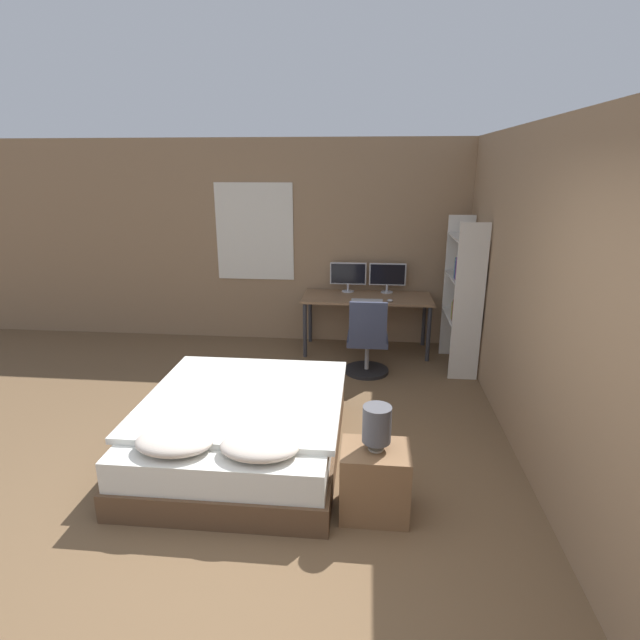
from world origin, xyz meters
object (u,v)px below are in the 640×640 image
bed (243,428)px  bookshelf (464,290)px  bedside_lamp (377,425)px  keyboard (367,301)px  monitor_left (348,275)px  desk (367,303)px  office_chair (367,345)px  computer_mouse (390,301)px  nightstand (375,481)px  monitor_right (387,276)px

bed → bookshelf: bearing=44.7°
bedside_lamp → keyboard: 3.00m
bedside_lamp → monitor_left: size_ratio=0.67×
monitor_left → keyboard: size_ratio=1.23×
monitor_left → desk: bearing=-42.8°
keyboard → office_chair: bearing=-88.1°
bookshelf → computer_mouse: bearing=162.0°
monitor_left → bookshelf: bookshelf is taller
computer_mouse → bookshelf: bookshelf is taller
office_chair → bookshelf: size_ratio=0.51×
bedside_lamp → bookshelf: bearing=69.4°
desk → monitor_left: (-0.26, 0.24, 0.31)m
nightstand → office_chair: 2.46m
bedside_lamp → desk: bearing=91.6°
office_chair → bookshelf: bookshelf is taller
keyboard → desk: bearing=90.0°
office_chair → bookshelf: (1.10, 0.27, 0.62)m
nightstand → bedside_lamp: bearing=0.0°
nightstand → monitor_left: size_ratio=1.06×
monitor_left → bookshelf: (1.38, -0.75, 0.01)m
nightstand → computer_mouse: size_ratio=7.25×
bed → computer_mouse: 2.75m
monitor_left → keyboard: monitor_left is taller
desk → bookshelf: 1.27m
keyboard → computer_mouse: size_ratio=5.56×
bed → bedside_lamp: size_ratio=5.96×
keyboard → monitor_left: bearing=118.6°
bed → desk: desk is taller
computer_mouse → office_chair: (-0.27, -0.54, -0.39)m
keyboard → bookshelf: size_ratio=0.22×
keyboard → nightstand: bearing=-88.3°
bedside_lamp → monitor_right: size_ratio=0.67×
bed → monitor_left: bearing=75.3°
nightstand → desk: 3.26m
monitor_left → computer_mouse: size_ratio=6.83×
bed → keyboard: size_ratio=4.91×
bedside_lamp → office_chair: (-0.07, 2.46, -0.33)m
monitor_left → monitor_right: 0.52m
nightstand → bookshelf: bearing=69.4°
monitor_left → keyboard: 0.58m
nightstand → office_chair: size_ratio=0.55×
bed → bedside_lamp: bearing=-29.9°
bedside_lamp → monitor_right: (0.17, 3.48, 0.27)m
bed → monitor_right: bearing=66.1°
nightstand → keyboard: size_ratio=1.30×
monitor_left → monitor_right: size_ratio=1.00×
bed → bookshelf: size_ratio=1.07×
bedside_lamp → computer_mouse: bearing=86.3°
office_chair → keyboard: bearing=91.9°
nightstand → desk: (-0.09, 3.24, 0.41)m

